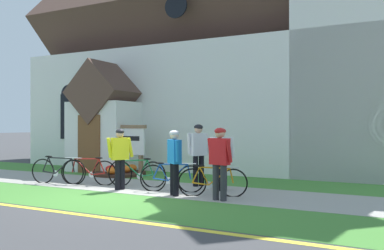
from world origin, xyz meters
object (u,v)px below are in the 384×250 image
at_px(bicycle_white, 172,178).
at_px(bicycle_yellow, 137,173).
at_px(cyclist_in_yellow_jersey, 174,158).
at_px(cyclist_in_red_jersey, 222,154).
at_px(bicycle_red, 212,182).
at_px(cyclist_in_white_jersey, 198,150).
at_px(cyclist_in_blue_jersey, 220,158).
at_px(bicycle_orange, 89,172).
at_px(bicycle_green, 58,171).
at_px(cyclist_in_orange_jersey, 120,154).
at_px(church_sign, 123,142).
at_px(yard_deciduous_tree, 69,84).

height_order(bicycle_white, bicycle_yellow, bicycle_yellow).
bearing_deg(bicycle_yellow, cyclist_in_yellow_jersey, -26.02).
height_order(bicycle_yellow, cyclist_in_red_jersey, cyclist_in_red_jersey).
xyz_separation_m(bicycle_white, bicycle_red, (1.23, -0.15, -0.01)).
bearing_deg(cyclist_in_white_jersey, cyclist_in_blue_jersey, -51.59).
bearing_deg(bicycle_orange, bicycle_red, -2.13).
bearing_deg(cyclist_in_yellow_jersey, cyclist_in_red_jersey, 58.47).
bearing_deg(cyclist_in_white_jersey, bicycle_green, -160.02).
relative_size(cyclist_in_yellow_jersey, cyclist_in_white_jersey, 0.92).
relative_size(cyclist_in_orange_jersey, cyclist_in_yellow_jersey, 1.01).
distance_m(church_sign, cyclist_in_yellow_jersey, 4.78).
relative_size(bicycle_red, cyclist_in_blue_jersey, 0.95).
distance_m(church_sign, bicycle_yellow, 3.08).
xyz_separation_m(church_sign, bicycle_orange, (0.61, -2.49, -0.77)).
distance_m(bicycle_green, cyclist_in_white_jersey, 4.22).
bearing_deg(church_sign, bicycle_green, -96.95).
xyz_separation_m(bicycle_green, cyclist_in_red_jersey, (4.81, 0.99, 0.58)).
height_order(bicycle_orange, cyclist_in_orange_jersey, cyclist_in_orange_jersey).
relative_size(church_sign, yard_deciduous_tree, 0.35).
xyz_separation_m(bicycle_red, cyclist_in_red_jersey, (-0.12, 0.89, 0.60)).
relative_size(cyclist_in_orange_jersey, cyclist_in_red_jersey, 0.99).
bearing_deg(bicycle_red, cyclist_in_blue_jersey, -48.78).
xyz_separation_m(cyclist_in_orange_jersey, cyclist_in_blue_jersey, (2.99, -0.24, 0.03)).
xyz_separation_m(cyclist_in_orange_jersey, cyclist_in_white_jersey, (1.61, 1.51, 0.09)).
xyz_separation_m(bicycle_yellow, yard_deciduous_tree, (-8.68, 6.44, 3.47)).
distance_m(bicycle_red, cyclist_in_white_jersey, 1.80).
distance_m(bicycle_green, bicycle_yellow, 2.46).
distance_m(church_sign, bicycle_green, 2.87).
distance_m(bicycle_orange, cyclist_in_white_jersey, 3.27).
distance_m(cyclist_in_blue_jersey, yard_deciduous_tree, 14.01).
xyz_separation_m(bicycle_yellow, bicycle_orange, (-1.45, -0.33, -0.00)).
height_order(bicycle_yellow, bicycle_orange, bicycle_yellow).
bearing_deg(yard_deciduous_tree, bicycle_yellow, -36.59).
bearing_deg(bicycle_orange, bicycle_green, -165.26).
distance_m(church_sign, cyclist_in_white_jersey, 3.82).
height_order(bicycle_white, bicycle_red, same).
bearing_deg(bicycle_yellow, cyclist_in_red_jersey, 9.47).
distance_m(bicycle_green, cyclist_in_blue_jersey, 5.34).
xyz_separation_m(bicycle_red, cyclist_in_orange_jersey, (-2.63, -0.18, 0.59)).
xyz_separation_m(cyclist_in_blue_jersey, yard_deciduous_tree, (-11.58, 7.34, 2.87)).
relative_size(church_sign, cyclist_in_red_jersey, 1.13).
xyz_separation_m(bicycle_orange, cyclist_in_blue_jersey, (4.36, -0.57, 0.60)).
xyz_separation_m(church_sign, cyclist_in_white_jersey, (3.58, -1.32, -0.11)).
height_order(bicycle_red, cyclist_in_white_jersey, cyclist_in_white_jersey).
bearing_deg(cyclist_in_blue_jersey, yard_deciduous_tree, 147.63).
bearing_deg(cyclist_in_white_jersey, church_sign, 159.81).
distance_m(church_sign, bicycle_white, 4.27).
height_order(bicycle_yellow, yard_deciduous_tree, yard_deciduous_tree).
bearing_deg(cyclist_in_orange_jersey, cyclist_in_white_jersey, 43.06).
bearing_deg(cyclist_in_yellow_jersey, bicycle_orange, 171.24).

